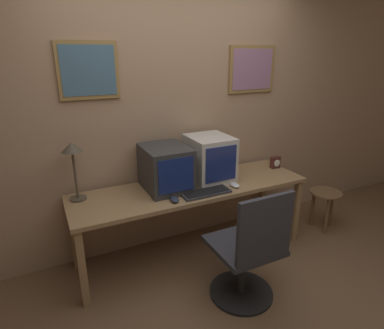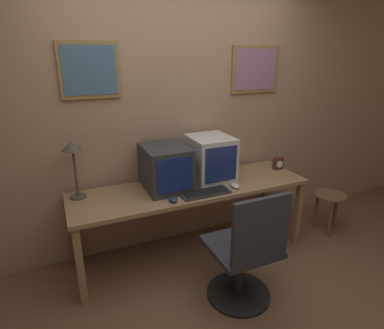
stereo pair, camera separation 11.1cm
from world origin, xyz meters
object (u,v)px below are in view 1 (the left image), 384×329
Objects in this scene: keyboard_main at (206,193)px; side_stool at (325,200)px; mouse_far_corner at (174,200)px; monitor_right at (210,158)px; desk_lamp at (73,155)px; mouse_near_keyboard at (235,185)px; desk_clock at (275,162)px; monitor_left at (166,168)px; office_chair at (249,255)px.

keyboard_main is 1.52m from side_stool.
mouse_far_corner is 1.82m from side_stool.
monitor_right is 0.98× the size of keyboard_main.
side_stool is (2.48, -0.39, -0.76)m from desk_lamp.
mouse_near_keyboard is (0.12, -0.27, -0.19)m from monitor_right.
desk_clock reaches higher than side_stool.
monitor_left is at bearing 81.23° from mouse_far_corner.
desk_clock is 0.13× the size of office_chair.
office_chair is (-0.12, -0.84, -0.51)m from monitor_right.
side_stool is (1.40, 0.54, -0.07)m from office_chair.
desk_lamp is 0.51× the size of office_chair.
office_chair is (0.33, -0.82, -0.49)m from monitor_left.
side_stool is at bearing -13.18° from monitor_right.
desk_lamp is 1.12× the size of side_stool.
desk_clock is (1.27, 0.28, 0.04)m from mouse_far_corner.
keyboard_main is at bearing 3.70° from mouse_far_corner.
mouse_near_keyboard is (0.31, 0.02, 0.00)m from keyboard_main.
mouse_near_keyboard is 0.22× the size of desk_lamp.
monitor_left is 3.76× the size of desk_clock.
desk_lamp reaches higher than monitor_left.
monitor_left is 0.42m from keyboard_main.
side_stool is (0.51, -0.27, -0.43)m from desk_clock.
mouse_far_corner is at bearing -176.50° from mouse_near_keyboard.
mouse_far_corner reaches higher than side_stool.
keyboard_main is at bearing 179.35° from side_stool.
mouse_far_corner reaches higher than mouse_near_keyboard.
desk_clock reaches higher than mouse_near_keyboard.
mouse_near_keyboard is 1.00× the size of mouse_far_corner.
desk_lamp is (-1.32, 0.36, 0.37)m from mouse_near_keyboard.
mouse_far_corner is 0.89m from desk_lamp.
keyboard_main is at bearing -45.97° from monitor_left.
desk_lamp is at bearing 175.72° from monitor_right.
office_chair is at bearing -137.82° from desk_clock.
office_chair is at bearing -158.99° from side_stool.
mouse_far_corner is at bearing -176.30° from keyboard_main.
monitor_right reaches higher than mouse_far_corner.
desk_lamp reaches higher than side_stool.
mouse_near_keyboard is at bearing -15.13° from desk_lamp.
monitor_left is 1.02m from office_chair.
mouse_far_corner is 0.25× the size of side_stool.
monitor_right is at bearing 56.28° from keyboard_main.
mouse_near_keyboard is 0.11× the size of office_chair.
monitor_right is at bearing -4.28° from desk_lamp.
office_chair is 2.20× the size of side_stool.
mouse_near_keyboard is 0.61m from mouse_far_corner.
monitor_right is 1.44m from side_stool.
monitor_right reaches higher than desk_clock.
side_stool is at bearing 21.01° from office_chair.
monitor_left is at bearing 170.62° from side_stool.
mouse_near_keyboard reaches higher than keyboard_main.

